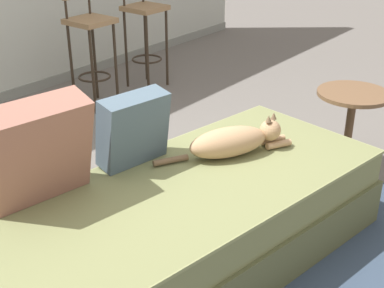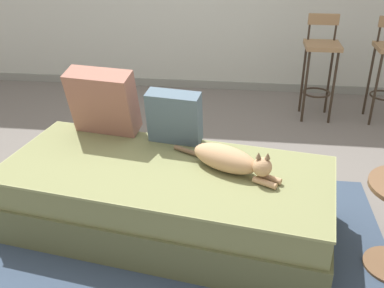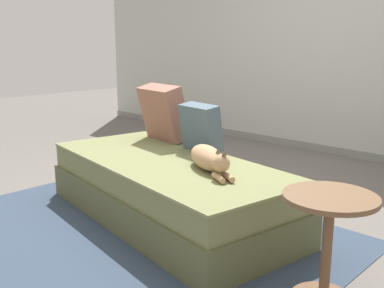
{
  "view_description": "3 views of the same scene",
  "coord_description": "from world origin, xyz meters",
  "px_view_note": "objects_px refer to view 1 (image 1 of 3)",
  "views": [
    {
      "loc": [
        -1.66,
        -1.73,
        1.67
      ],
      "look_at": [
        0.15,
        -0.3,
        0.55
      ],
      "focal_mm": 50.0,
      "sensor_mm": 36.0,
      "label": 1
    },
    {
      "loc": [
        0.44,
        -2.69,
        1.79
      ],
      "look_at": [
        0.15,
        -0.3,
        0.55
      ],
      "focal_mm": 42.0,
      "sensor_mm": 36.0,
      "label": 2
    },
    {
      "loc": [
        2.22,
        -2.48,
        1.23
      ],
      "look_at": [
        0.15,
        -0.3,
        0.55
      ],
      "focal_mm": 42.0,
      "sensor_mm": 36.0,
      "label": 3
    }
  ],
  "objects_px": {
    "couch": "(189,223)",
    "throw_pillow_corner": "(37,151)",
    "side_table": "(350,121)",
    "bar_stool_near_window": "(90,36)",
    "bar_stool_by_doorway": "(144,22)",
    "cat": "(234,141)",
    "throw_pillow_middle": "(133,129)"
  },
  "relations": [
    {
      "from": "throw_pillow_corner",
      "to": "throw_pillow_middle",
      "type": "relative_size",
      "value": 1.29
    },
    {
      "from": "bar_stool_near_window",
      "to": "bar_stool_by_doorway",
      "type": "relative_size",
      "value": 1.01
    },
    {
      "from": "couch",
      "to": "throw_pillow_corner",
      "type": "xyz_separation_m",
      "value": [
        -0.49,
        0.43,
        0.45
      ]
    },
    {
      "from": "couch",
      "to": "bar_stool_near_window",
      "type": "height_order",
      "value": "bar_stool_near_window"
    },
    {
      "from": "throw_pillow_corner",
      "to": "couch",
      "type": "bearing_deg",
      "value": -41.13
    },
    {
      "from": "bar_stool_by_doorway",
      "to": "side_table",
      "type": "bearing_deg",
      "value": -101.75
    },
    {
      "from": "bar_stool_by_doorway",
      "to": "throw_pillow_middle",
      "type": "bearing_deg",
      "value": -138.37
    },
    {
      "from": "bar_stool_near_window",
      "to": "side_table",
      "type": "distance_m",
      "value": 2.16
    },
    {
      "from": "throw_pillow_corner",
      "to": "bar_stool_by_doorway",
      "type": "height_order",
      "value": "bar_stool_by_doorway"
    },
    {
      "from": "bar_stool_by_doorway",
      "to": "cat",
      "type": "bearing_deg",
      "value": -126.2
    },
    {
      "from": "bar_stool_near_window",
      "to": "bar_stool_by_doorway",
      "type": "bearing_deg",
      "value": -0.02
    },
    {
      "from": "bar_stool_by_doorway",
      "to": "throw_pillow_corner",
      "type": "bearing_deg",
      "value": -146.58
    },
    {
      "from": "couch",
      "to": "throw_pillow_corner",
      "type": "relative_size",
      "value": 4.44
    },
    {
      "from": "bar_stool_by_doorway",
      "to": "side_table",
      "type": "height_order",
      "value": "bar_stool_by_doorway"
    },
    {
      "from": "cat",
      "to": "throw_pillow_corner",
      "type": "bearing_deg",
      "value": 154.59
    },
    {
      "from": "bar_stool_by_doorway",
      "to": "side_table",
      "type": "relative_size",
      "value": 1.76
    },
    {
      "from": "throw_pillow_corner",
      "to": "throw_pillow_middle",
      "type": "distance_m",
      "value": 0.5
    },
    {
      "from": "couch",
      "to": "throw_pillow_middle",
      "type": "height_order",
      "value": "throw_pillow_middle"
    },
    {
      "from": "couch",
      "to": "throw_pillow_corner",
      "type": "height_order",
      "value": "throw_pillow_corner"
    },
    {
      "from": "couch",
      "to": "bar_stool_near_window",
      "type": "distance_m",
      "value": 2.26
    },
    {
      "from": "cat",
      "to": "bar_stool_near_window",
      "type": "distance_m",
      "value": 2.06
    },
    {
      "from": "bar_stool_near_window",
      "to": "throw_pillow_corner",
      "type": "bearing_deg",
      "value": -137.5
    },
    {
      "from": "cat",
      "to": "bar_stool_near_window",
      "type": "bearing_deg",
      "value": 68.22
    },
    {
      "from": "bar_stool_by_doorway",
      "to": "bar_stool_near_window",
      "type": "bearing_deg",
      "value": 179.98
    },
    {
      "from": "bar_stool_near_window",
      "to": "side_table",
      "type": "relative_size",
      "value": 1.77
    },
    {
      "from": "throw_pillow_middle",
      "to": "cat",
      "type": "bearing_deg",
      "value": -41.56
    },
    {
      "from": "throw_pillow_middle",
      "to": "cat",
      "type": "relative_size",
      "value": 0.55
    },
    {
      "from": "couch",
      "to": "throw_pillow_middle",
      "type": "xyz_separation_m",
      "value": [
        0.01,
        0.35,
        0.39
      ]
    },
    {
      "from": "couch",
      "to": "cat",
      "type": "relative_size",
      "value": 3.17
    },
    {
      "from": "throw_pillow_corner",
      "to": "side_table",
      "type": "bearing_deg",
      "value": -19.41
    },
    {
      "from": "cat",
      "to": "bar_stool_by_doorway",
      "type": "bearing_deg",
      "value": 53.8
    },
    {
      "from": "couch",
      "to": "side_table",
      "type": "xyz_separation_m",
      "value": [
        1.33,
        -0.22,
        0.14
      ]
    }
  ]
}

